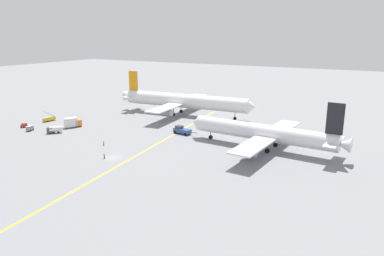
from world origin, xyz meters
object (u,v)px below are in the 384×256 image
(airliner_at_gate_left, at_px, (184,101))
(ground_crew_ramp_agent_by_cones, at_px, (104,143))
(pushback_tug, at_px, (182,130))
(gse_baggage_cart_near_cluster, at_px, (30,128))
(gse_fuel_bowser_stubby, at_px, (54,129))
(ground_crew_marshaller_foreground, at_px, (104,156))
(airliner_being_pushed, at_px, (264,133))
(gse_gpu_cart_small, at_px, (24,125))
(gse_catering_truck_tall, at_px, (73,122))
(gse_stair_truck_yellow, at_px, (49,118))

(airliner_at_gate_left, bearing_deg, ground_crew_ramp_agent_by_cones, -89.87)
(airliner_at_gate_left, relative_size, pushback_tug, 6.31)
(gse_baggage_cart_near_cluster, xyz_separation_m, ground_crew_ramp_agent_by_cones, (34.65, -0.48, -0.07))
(gse_fuel_bowser_stubby, relative_size, ground_crew_marshaller_foreground, 3.04)
(ground_crew_marshaller_foreground, bearing_deg, ground_crew_ramp_agent_by_cones, 133.34)
(pushback_tug, height_order, ground_crew_ramp_agent_by_cones, pushback_tug)
(airliner_being_pushed, relative_size, ground_crew_marshaller_foreground, 30.76)
(gse_gpu_cart_small, height_order, ground_crew_marshaller_foreground, gse_gpu_cart_small)
(airliner_being_pushed, relative_size, pushback_tug, 5.14)
(gse_catering_truck_tall, xyz_separation_m, gse_fuel_bowser_stubby, (0.74, -8.92, -0.42))
(airliner_being_pushed, height_order, ground_crew_marshaller_foreground, airliner_being_pushed)
(pushback_tug, bearing_deg, gse_fuel_bowser_stubby, -151.87)
(airliner_being_pushed, bearing_deg, gse_gpu_cart_small, -167.76)
(gse_fuel_bowser_stubby, bearing_deg, gse_catering_truck_tall, 94.74)
(airliner_at_gate_left, distance_m, gse_fuel_bowser_stubby, 52.71)
(pushback_tug, distance_m, gse_baggage_cart_near_cluster, 53.68)
(gse_stair_truck_yellow, xyz_separation_m, gse_gpu_cart_small, (0.13, -11.27, -0.23))
(gse_gpu_cart_small, relative_size, ground_crew_marshaller_foreground, 1.46)
(gse_baggage_cart_near_cluster, bearing_deg, gse_fuel_bowser_stubby, 11.52)
(gse_catering_truck_tall, height_order, ground_crew_ramp_agent_by_cones, gse_catering_truck_tall)
(ground_crew_marshaller_foreground, relative_size, ground_crew_ramp_agent_by_cones, 1.03)
(gse_gpu_cart_small, height_order, gse_baggage_cart_near_cluster, gse_gpu_cart_small)
(ground_crew_marshaller_foreground, bearing_deg, airliner_being_pushed, 40.26)
(gse_gpu_cart_small, bearing_deg, ground_crew_marshaller_foreground, -13.13)
(gse_gpu_cart_small, xyz_separation_m, gse_fuel_bowser_stubby, (16.13, -0.09, 0.54))
(gse_catering_truck_tall, bearing_deg, ground_crew_ramp_agent_by_cones, -24.34)
(gse_gpu_cart_small, bearing_deg, gse_stair_truck_yellow, 90.65)
(gse_catering_truck_tall, height_order, ground_crew_marshaller_foreground, gse_catering_truck_tall)
(gse_gpu_cart_small, height_order, gse_fuel_bowser_stubby, gse_fuel_bowser_stubby)
(pushback_tug, xyz_separation_m, ground_crew_marshaller_foreground, (-5.67, -31.97, -0.42))
(gse_baggage_cart_near_cluster, xyz_separation_m, gse_fuel_bowser_stubby, (10.08, 2.05, 0.47))
(airliner_at_gate_left, height_order, ground_crew_ramp_agent_by_cones, airliner_at_gate_left)
(airliner_at_gate_left, xyz_separation_m, ground_crew_marshaller_foreground, (8.43, -57.82, -5.04))
(airliner_at_gate_left, height_order, gse_fuel_bowser_stubby, airliner_at_gate_left)
(gse_baggage_cart_near_cluster, bearing_deg, gse_catering_truck_tall, 49.62)
(pushback_tug, distance_m, gse_gpu_cart_small, 58.43)
(gse_baggage_cart_near_cluster, height_order, ground_crew_ramp_agent_by_cones, gse_baggage_cart_near_cluster)
(gse_fuel_bowser_stubby, bearing_deg, ground_crew_marshaller_foreground, -19.03)
(gse_fuel_bowser_stubby, height_order, ground_crew_ramp_agent_by_cones, gse_fuel_bowser_stubby)
(airliner_being_pushed, bearing_deg, ground_crew_marshaller_foreground, -139.74)
(airliner_being_pushed, xyz_separation_m, pushback_tug, (-29.38, 2.29, -3.52))
(airliner_at_gate_left, distance_m, gse_stair_truck_yellow, 53.99)
(ground_crew_marshaller_foreground, xyz_separation_m, ground_crew_ramp_agent_by_cones, (-8.32, 8.82, -0.03))
(airliner_at_gate_left, distance_m, pushback_tug, 29.81)
(gse_baggage_cart_near_cluster, xyz_separation_m, ground_crew_marshaller_foreground, (42.97, -9.29, -0.04))
(airliner_being_pushed, distance_m, pushback_tug, 29.68)
(gse_baggage_cart_near_cluster, distance_m, ground_crew_ramp_agent_by_cones, 34.66)
(airliner_being_pushed, distance_m, gse_catering_truck_tall, 69.40)
(airliner_being_pushed, xyz_separation_m, gse_fuel_bowser_stubby, (-67.95, -18.33, -3.42))
(gse_fuel_bowser_stubby, xyz_separation_m, ground_crew_marshaller_foreground, (32.90, -11.35, -0.51))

